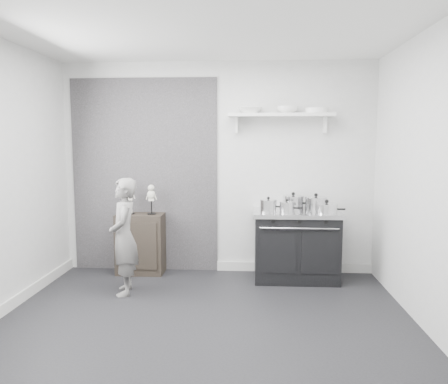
# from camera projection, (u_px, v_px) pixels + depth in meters

# --- Properties ---
(ground) EXTENTS (4.00, 4.00, 0.00)m
(ground) POSITION_uv_depth(u_px,v_px,m) (203.00, 327.00, 4.00)
(ground) COLOR black
(ground) RESTS_ON ground
(room_shell) EXTENTS (4.02, 3.62, 2.71)m
(room_shell) POSITION_uv_depth(u_px,v_px,m) (194.00, 148.00, 3.97)
(room_shell) COLOR beige
(room_shell) RESTS_ON ground
(wall_shelf) EXTENTS (1.30, 0.26, 0.24)m
(wall_shelf) POSITION_uv_depth(u_px,v_px,m) (281.00, 116.00, 5.38)
(wall_shelf) COLOR white
(wall_shelf) RESTS_ON room_shell
(stove) EXTENTS (1.06, 0.66, 0.85)m
(stove) POSITION_uv_depth(u_px,v_px,m) (296.00, 245.00, 5.36)
(stove) COLOR black
(stove) RESTS_ON ground
(side_cabinet) EXTENTS (0.59, 0.35, 0.77)m
(side_cabinet) POSITION_uv_depth(u_px,v_px,m) (141.00, 244.00, 5.61)
(side_cabinet) COLOR black
(side_cabinet) RESTS_ON ground
(child) EXTENTS (0.41, 0.53, 1.30)m
(child) POSITION_uv_depth(u_px,v_px,m) (124.00, 237.00, 4.82)
(child) COLOR slate
(child) RESTS_ON ground
(pot_front_left) EXTENTS (0.29, 0.20, 0.19)m
(pot_front_left) POSITION_uv_depth(u_px,v_px,m) (268.00, 206.00, 5.20)
(pot_front_left) COLOR silver
(pot_front_left) RESTS_ON stove
(pot_back_left) EXTENTS (0.35, 0.26, 0.22)m
(pot_back_left) POSITION_uv_depth(u_px,v_px,m) (293.00, 202.00, 5.43)
(pot_back_left) COLOR silver
(pot_back_left) RESTS_ON stove
(pot_back_right) EXTENTS (0.35, 0.27, 0.21)m
(pot_back_right) POSITION_uv_depth(u_px,v_px,m) (316.00, 203.00, 5.36)
(pot_back_right) COLOR silver
(pot_back_right) RESTS_ON stove
(pot_front_right) EXTENTS (0.35, 0.26, 0.17)m
(pot_front_right) POSITION_uv_depth(u_px,v_px,m) (327.00, 208.00, 5.12)
(pot_front_right) COLOR silver
(pot_front_right) RESTS_ON stove
(pot_front_center) EXTENTS (0.27, 0.18, 0.17)m
(pot_front_center) POSITION_uv_depth(u_px,v_px,m) (287.00, 207.00, 5.15)
(pot_front_center) COLOR silver
(pot_front_center) RESTS_ON stove
(skeleton_full) EXTENTS (0.13, 0.08, 0.45)m
(skeleton_full) POSITION_uv_depth(u_px,v_px,m) (130.00, 196.00, 5.55)
(skeleton_full) COLOR beige
(skeleton_full) RESTS_ON side_cabinet
(skeleton_torso) EXTENTS (0.12, 0.08, 0.44)m
(skeleton_torso) POSITION_uv_depth(u_px,v_px,m) (151.00, 197.00, 5.54)
(skeleton_torso) COLOR beige
(skeleton_torso) RESTS_ON side_cabinet
(bowl_large) EXTENTS (0.30, 0.30, 0.07)m
(bowl_large) POSITION_uv_depth(u_px,v_px,m) (250.00, 110.00, 5.39)
(bowl_large) COLOR white
(bowl_large) RESTS_ON wall_shelf
(bowl_small) EXTENTS (0.26, 0.26, 0.08)m
(bowl_small) POSITION_uv_depth(u_px,v_px,m) (287.00, 110.00, 5.37)
(bowl_small) COLOR white
(bowl_small) RESTS_ON wall_shelf
(plate_stack) EXTENTS (0.28, 0.28, 0.06)m
(plate_stack) POSITION_uv_depth(u_px,v_px,m) (316.00, 111.00, 5.34)
(plate_stack) COLOR white
(plate_stack) RESTS_ON wall_shelf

